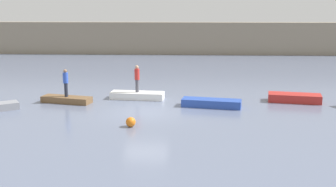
% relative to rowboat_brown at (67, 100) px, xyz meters
% --- Properties ---
extents(ground_plane, '(120.00, 120.00, 0.00)m').
position_rel_rowboat_brown_xyz_m(ground_plane, '(5.17, -2.13, -0.19)').
color(ground_plane, slate).
extents(embankment_wall, '(80.00, 1.20, 3.71)m').
position_rel_rowboat_brown_xyz_m(embankment_wall, '(5.17, 24.46, 1.66)').
color(embankment_wall, gray).
rests_on(embankment_wall, ground_plane).
extents(rowboat_brown, '(3.28, 1.67, 0.39)m').
position_rel_rowboat_brown_xyz_m(rowboat_brown, '(0.00, 0.00, 0.00)').
color(rowboat_brown, brown).
rests_on(rowboat_brown, ground_plane).
extents(rowboat_white, '(3.52, 1.40, 0.45)m').
position_rel_rowboat_brown_xyz_m(rowboat_white, '(4.31, 1.21, 0.03)').
color(rowboat_white, white).
rests_on(rowboat_white, ground_plane).
extents(rowboat_blue, '(3.65, 1.63, 0.47)m').
position_rel_rowboat_brown_xyz_m(rowboat_blue, '(9.00, -0.76, 0.04)').
color(rowboat_blue, '#2B4CAD').
rests_on(rowboat_blue, ground_plane).
extents(rowboat_red, '(3.37, 1.72, 0.52)m').
position_rel_rowboat_brown_xyz_m(rowboat_red, '(14.30, 0.73, 0.07)').
color(rowboat_red, red).
rests_on(rowboat_red, ground_plane).
extents(person_blue_shirt, '(0.32, 0.32, 1.73)m').
position_rel_rowboat_brown_xyz_m(person_blue_shirt, '(0.00, 0.00, 1.15)').
color(person_blue_shirt, '#232838').
rests_on(person_blue_shirt, rowboat_brown).
extents(person_red_shirt, '(0.32, 0.32, 1.75)m').
position_rel_rowboat_brown_xyz_m(person_red_shirt, '(4.31, 1.21, 1.23)').
color(person_red_shirt, '#4C4C56').
rests_on(person_red_shirt, rowboat_white).
extents(mooring_buoy, '(0.51, 0.51, 0.51)m').
position_rel_rowboat_brown_xyz_m(mooring_buoy, '(4.66, -5.08, 0.06)').
color(mooring_buoy, orange).
rests_on(mooring_buoy, ground_plane).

